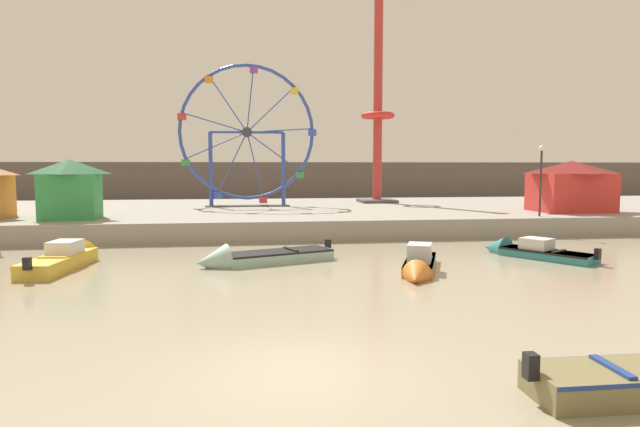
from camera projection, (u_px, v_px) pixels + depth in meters
The scene contains 12 objects.
ground_plane at pixel (294, 370), 10.47m from camera, with size 240.00×240.00×0.00m, color gray.
quay_promenade at pixel (261, 215), 37.41m from camera, with size 110.00×19.96×1.11m, color gray.
distant_town_skyline at pixel (256, 183), 58.24m from camera, with size 140.00×3.00×4.40m, color #564C47.
motorboat_mustard_yellow at pixel (69, 257), 21.44m from camera, with size 1.89×5.80×1.38m.
motorboat_seafoam at pixel (253, 258), 21.78m from camera, with size 5.86×3.33×1.38m.
motorboat_teal_painted at pixel (527, 251), 23.62m from camera, with size 3.74×4.85×1.28m.
motorboat_orange_hull at pixel (419, 265), 19.93m from camera, with size 2.79×4.99×1.38m.
ferris_wheel_blue_frame at pixel (247, 135), 37.86m from camera, with size 9.71×1.20×10.04m.
drop_tower_red_tower at pixel (378, 114), 41.95m from camera, with size 2.80×2.80×16.38m.
carnival_booth_red_striped at pixel (571, 185), 33.82m from camera, with size 4.90×3.76×3.20m.
carnival_booth_green_kiosk at pixel (70, 188), 28.97m from camera, with size 3.31×2.91×3.24m.
promenade_lamp_near at pixel (541, 170), 30.52m from camera, with size 0.32×0.32×4.06m.
Camera 1 is at (-0.85, -10.13, 3.99)m, focal length 30.06 mm.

